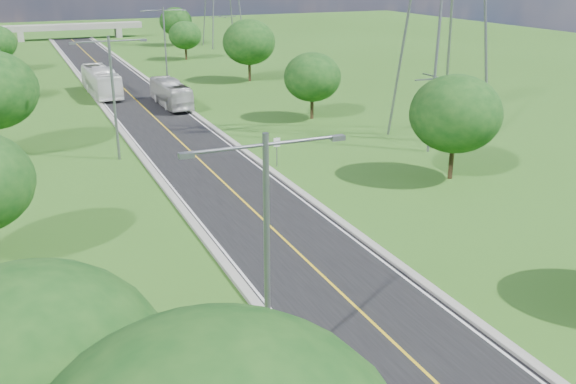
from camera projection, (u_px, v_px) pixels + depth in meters
ground at (152, 116)px, 68.20m from camera, size 260.00×260.00×0.00m
road at (141, 105)px, 73.37m from camera, size 8.00×150.00×0.06m
curb_left at (103, 107)px, 71.74m from camera, size 0.50×150.00×0.22m
curb_right at (177, 101)px, 74.94m from camera, size 0.50×150.00×0.22m
speed_limit_sign at (277, 147)px, 50.62m from camera, size 0.55×0.09×2.40m
overpass at (70, 28)px, 136.44m from camera, size 30.00×3.00×3.20m
streetlight_near_left at (267, 245)px, 22.51m from camera, size 5.90×0.25×10.00m
streetlight_mid_left at (113, 88)px, 50.99m from camera, size 5.90×0.25×10.00m
streetlight_far_right at (165, 39)px, 84.00m from camera, size 5.90×0.25×10.00m
tree_la at (33, 381)px, 16.27m from camera, size 7.14×7.14×8.30m
tree_rb at (455, 114)px, 46.67m from camera, size 6.72×6.72×7.82m
tree_rc at (312, 77)px, 65.49m from camera, size 5.88×5.88×6.84m
tree_rd at (249, 42)px, 86.65m from camera, size 7.14×7.14×8.30m
tree_re at (185, 35)px, 106.84m from camera, size 5.46×5.46×6.35m
tree_rf at (176, 21)px, 125.21m from camera, size 6.30×6.30×7.33m
bus_outbound at (171, 93)px, 72.12m from camera, size 2.57×10.35×2.87m
bus_inbound at (101, 81)px, 78.10m from camera, size 3.27×12.16×3.36m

